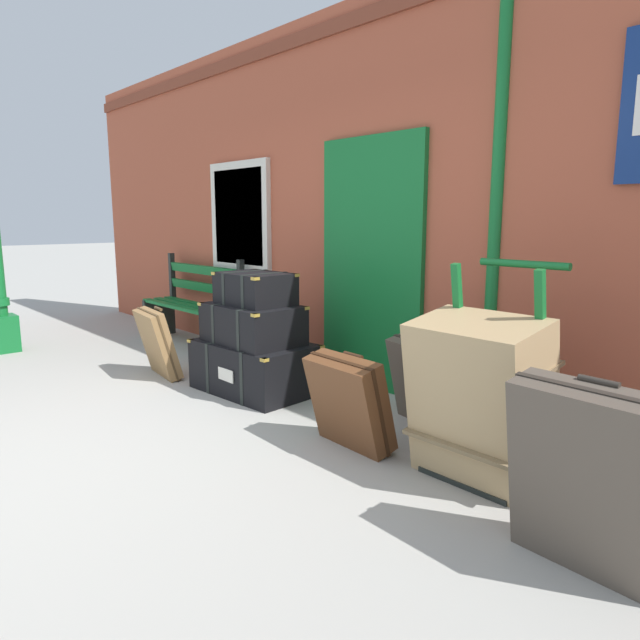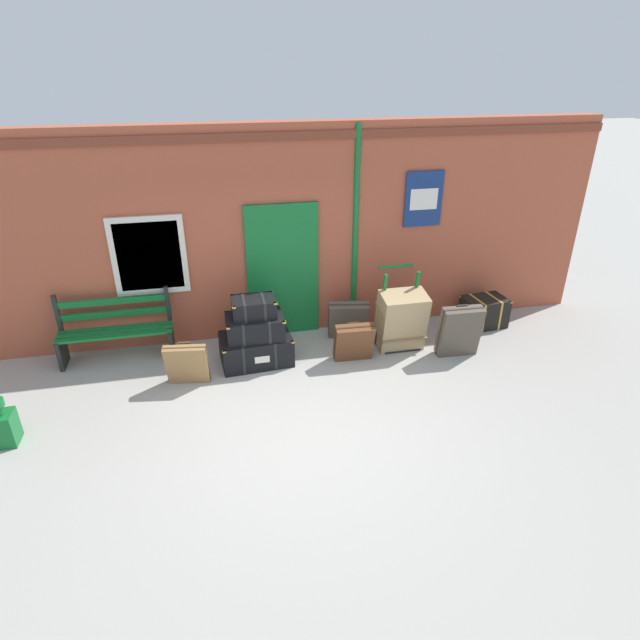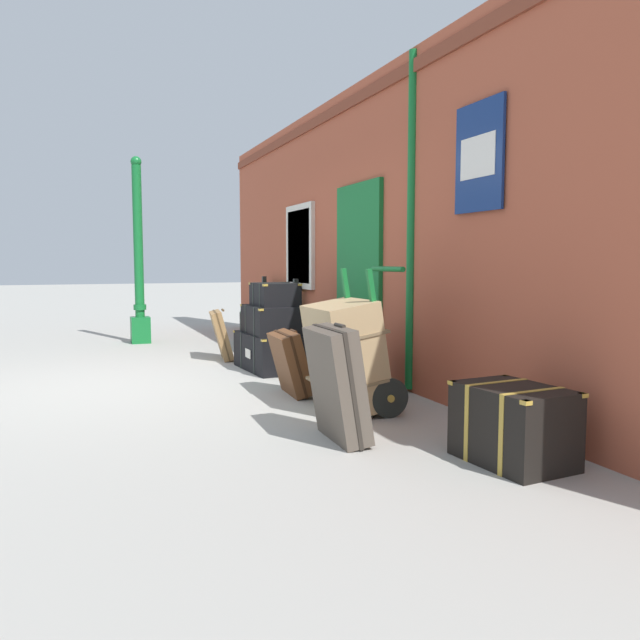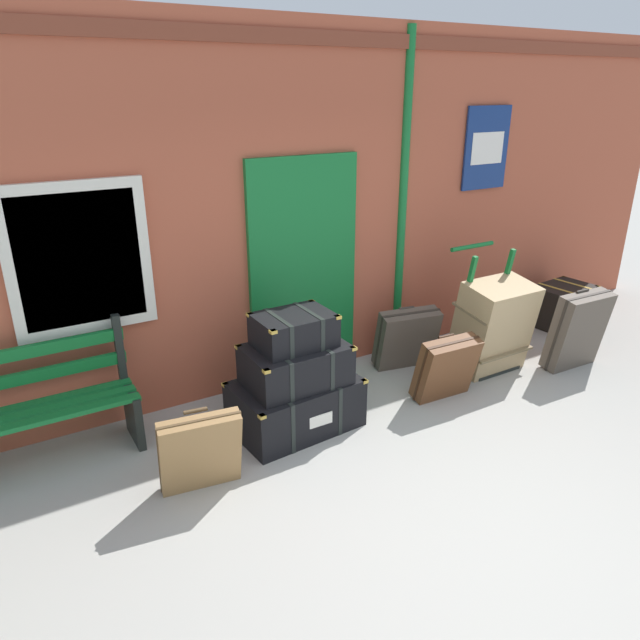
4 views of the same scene
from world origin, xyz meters
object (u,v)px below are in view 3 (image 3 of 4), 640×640
object	(u,v)px
suitcase_tan	(221,335)
corner_trunk	(513,425)
suitcase_olive	(290,363)
steamer_trunk_base	(274,351)
suitcase_caramel	(362,359)
porters_trolley	(365,378)
large_brown_trunk	(346,356)
suitcase_cream	(337,384)
lamp_post	(139,274)
steamer_trunk_top	(275,294)
platform_bench	(270,316)
steamer_trunk_middle	(272,320)

from	to	relation	value
suitcase_tan	corner_trunk	distance (m)	4.81
suitcase_olive	suitcase_tan	world-z (taller)	suitcase_tan
suitcase_tan	corner_trunk	world-z (taller)	suitcase_tan
steamer_trunk_base	corner_trunk	distance (m)	3.81
corner_trunk	suitcase_caramel	bearing A→B (deg)	178.84
porters_trolley	corner_trunk	world-z (taller)	porters_trolley
suitcase_olive	porters_trolley	bearing A→B (deg)	26.21
large_brown_trunk	suitcase_cream	world-z (taller)	large_brown_trunk
lamp_post	suitcase_cream	xyz separation A→B (m)	(5.95, 0.75, -0.66)
lamp_post	steamer_trunk_top	distance (m)	3.26
suitcase_tan	steamer_trunk_base	bearing A→B (deg)	22.45
suitcase_cream	corner_trunk	bearing A→B (deg)	44.17
porters_trolley	suitcase_cream	distance (m)	0.96
platform_bench	steamer_trunk_middle	distance (m)	2.04
porters_trolley	suitcase_tan	bearing A→B (deg)	-170.62
platform_bench	suitcase_caramel	world-z (taller)	platform_bench
steamer_trunk_top	suitcase_tan	world-z (taller)	steamer_trunk_top
porters_trolley	suitcase_cream	xyz separation A→B (m)	(0.76, -0.57, 0.13)
platform_bench	steamer_trunk_top	size ratio (longest dim) A/B	2.61
platform_bench	steamer_trunk_middle	world-z (taller)	platform_bench
platform_bench	porters_trolley	size ratio (longest dim) A/B	1.33
porters_trolley	large_brown_trunk	world-z (taller)	porters_trolley
steamer_trunk_top	platform_bench	bearing A→B (deg)	164.80
suitcase_cream	suitcase_caramel	xyz separation A→B (m)	(-1.45, 0.87, -0.09)
suitcase_cream	porters_trolley	bearing A→B (deg)	142.89
porters_trolley	suitcase_olive	world-z (taller)	porters_trolley
steamer_trunk_middle	suitcase_tan	world-z (taller)	steamer_trunk_middle
steamer_trunk_base	suitcase_cream	world-z (taller)	suitcase_cream
steamer_trunk_middle	suitcase_tan	xyz separation A→B (m)	(-0.96, -0.38, -0.27)
steamer_trunk_top	suitcase_tan	bearing A→B (deg)	-156.79
porters_trolley	suitcase_olive	bearing A→B (deg)	-153.79
suitcase_olive	suitcase_tan	xyz separation A→B (m)	(-2.35, -0.13, 0.01)
lamp_post	large_brown_trunk	xyz separation A→B (m)	(5.19, 1.15, -0.59)
steamer_trunk_base	porters_trolley	distance (m)	2.19
large_brown_trunk	suitcase_caramel	distance (m)	0.85
suitcase_cream	suitcase_caramel	bearing A→B (deg)	148.91
steamer_trunk_base	suitcase_caramel	distance (m)	1.55
platform_bench	steamer_trunk_base	xyz separation A→B (m)	(1.96, -0.55, -0.23)
suitcase_olive	steamer_trunk_base	bearing A→B (deg)	169.12
large_brown_trunk	suitcase_cream	distance (m)	0.86
large_brown_trunk	corner_trunk	size ratio (longest dim) A/B	1.28
lamp_post	suitcase_cream	world-z (taller)	lamp_post
platform_bench	corner_trunk	world-z (taller)	platform_bench
suitcase_tan	corner_trunk	xyz separation A→B (m)	(4.75, 0.77, -0.07)
platform_bench	suitcase_cream	world-z (taller)	platform_bench
steamer_trunk_top	suitcase_olive	xyz separation A→B (m)	(1.38, -0.28, -0.57)
lamp_post	suitcase_tan	bearing A→B (deg)	21.29
large_brown_trunk	suitcase_tan	bearing A→B (deg)	-173.71
large_brown_trunk	suitcase_olive	world-z (taller)	large_brown_trunk
suitcase_caramel	platform_bench	bearing A→B (deg)	177.85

